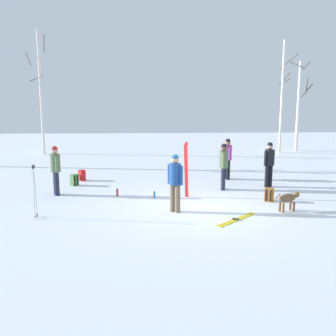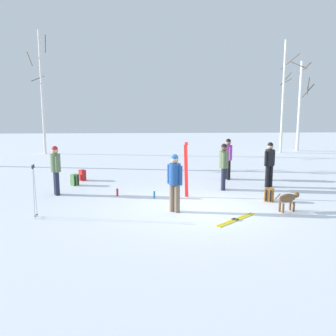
{
  "view_description": "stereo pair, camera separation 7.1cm",
  "coord_description": "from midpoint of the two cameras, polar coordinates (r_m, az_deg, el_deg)",
  "views": [
    {
      "loc": [
        -1.4,
        -10.89,
        3.13
      ],
      "look_at": [
        -0.76,
        1.5,
        1.0
      ],
      "focal_mm": 39.95,
      "sensor_mm": 36.0,
      "label": 1
    },
    {
      "loc": [
        -1.33,
        -10.9,
        3.13
      ],
      "look_at": [
        -0.76,
        1.5,
        1.0
      ],
      "focal_mm": 39.95,
      "sensor_mm": 36.0,
      "label": 2
    }
  ],
  "objects": [
    {
      "name": "person_1",
      "position": [
        14.66,
        15.05,
        0.97
      ],
      "size": [
        0.47,
        0.34,
        1.72
      ],
      "color": "black",
      "rests_on": "ground_plane"
    },
    {
      "name": "birch_tree_2",
      "position": [
        25.26,
        16.95,
        10.44
      ],
      "size": [
        1.02,
        1.01,
        7.07
      ],
      "color": "silver",
      "rests_on": "ground_plane"
    },
    {
      "name": "ski_poles_0",
      "position": [
        10.91,
        -19.85,
        -3.19
      ],
      "size": [
        0.07,
        0.24,
        1.5
      ],
      "color": "#B2B2BC",
      "rests_on": "ground_plane"
    },
    {
      "name": "ski_pair_planted_0",
      "position": [
        12.62,
        2.62,
        -0.29
      ],
      "size": [
        0.16,
        0.14,
        1.88
      ],
      "color": "red",
      "rests_on": "ground_plane"
    },
    {
      "name": "water_bottle_1",
      "position": [
        13.02,
        -7.9,
        -3.72
      ],
      "size": [
        0.07,
        0.07,
        0.26
      ],
      "color": "red",
      "rests_on": "ground_plane"
    },
    {
      "name": "person_2",
      "position": [
        10.83,
        0.9,
        -1.71
      ],
      "size": [
        0.43,
        0.36,
        1.72
      ],
      "color": "#72604C",
      "rests_on": "ground_plane"
    },
    {
      "name": "ski_pair_lying_0",
      "position": [
        10.49,
        10.21,
        -7.72
      ],
      "size": [
        1.35,
        1.28,
        0.05
      ],
      "color": "yellow",
      "rests_on": "ground_plane"
    },
    {
      "name": "person_3",
      "position": [
        15.8,
        8.94,
        1.8
      ],
      "size": [
        0.34,
        0.51,
        1.72
      ],
      "color": "black",
      "rests_on": "ground_plane"
    },
    {
      "name": "water_bottle_0",
      "position": [
        12.6,
        -2.26,
        -4.12
      ],
      "size": [
        0.06,
        0.06,
        0.24
      ],
      "color": "#1E72BF",
      "rests_on": "ground_plane"
    },
    {
      "name": "birch_tree_3",
      "position": [
        26.65,
        19.26,
        9.18
      ],
      "size": [
        1.57,
        1.56,
        5.89
      ],
      "color": "silver",
      "rests_on": "ground_plane"
    },
    {
      "name": "backpack_1",
      "position": [
        12.6,
        15.02,
        -3.98
      ],
      "size": [
        0.33,
        0.34,
        0.44
      ],
      "color": "#99591E",
      "rests_on": "ground_plane"
    },
    {
      "name": "birch_tree_1",
      "position": [
        24.91,
        -18.95,
        10.98
      ],
      "size": [
        1.36,
        1.53,
        7.56
      ],
      "color": "silver",
      "rests_on": "ground_plane"
    },
    {
      "name": "dog",
      "position": [
        11.57,
        17.73,
        -4.45
      ],
      "size": [
        0.86,
        0.41,
        0.57
      ],
      "color": "brown",
      "rests_on": "ground_plane"
    },
    {
      "name": "ground_plane",
      "position": [
        11.42,
        4.04,
        -6.2
      ],
      "size": [
        60.0,
        60.0,
        0.0
      ],
      "primitive_type": "plane",
      "color": "white"
    },
    {
      "name": "person_4",
      "position": [
        13.82,
        8.32,
        0.69
      ],
      "size": [
        0.34,
        0.51,
        1.72
      ],
      "color": "#1E2338",
      "rests_on": "ground_plane"
    },
    {
      "name": "backpack_0",
      "position": [
        14.97,
        -14.25,
        -1.8
      ],
      "size": [
        0.35,
        0.34,
        0.44
      ],
      "color": "#4C7F3F",
      "rests_on": "ground_plane"
    },
    {
      "name": "person_0",
      "position": [
        13.45,
        -16.94,
        0.12
      ],
      "size": [
        0.34,
        0.48,
        1.72
      ],
      "color": "#1E2338",
      "rests_on": "ground_plane"
    },
    {
      "name": "backpack_2",
      "position": [
        15.87,
        -13.15,
        -1.11
      ],
      "size": [
        0.35,
        0.34,
        0.44
      ],
      "color": "red",
      "rests_on": "ground_plane"
    }
  ]
}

